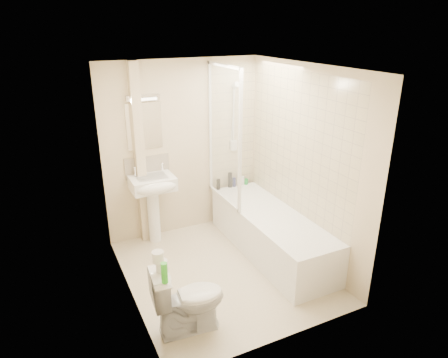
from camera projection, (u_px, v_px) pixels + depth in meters
name	position (u px, v px, depth m)	size (l,w,h in m)	color
floor	(223.00, 271.00, 4.85)	(2.50, 2.50, 0.00)	beige
wall_back	(183.00, 149.00, 5.46)	(2.20, 0.02, 2.40)	beige
wall_left	(123.00, 197.00, 3.96)	(0.02, 2.50, 2.40)	beige
wall_right	(304.00, 165.00, 4.86)	(0.02, 2.50, 2.40)	beige
ceiling	(223.00, 67.00, 3.97)	(2.20, 2.50, 0.02)	white
tile_back	(233.00, 127.00, 5.67)	(0.70, 0.01, 1.75)	beige
tile_right	(298.00, 144.00, 4.88)	(0.01, 2.10, 1.75)	beige
pipe_boxing	(140.00, 157.00, 5.16)	(0.12, 0.12, 2.40)	beige
splashback	(147.00, 167.00, 5.30)	(0.60, 0.01, 0.30)	beige
mirror	(144.00, 126.00, 5.10)	(0.46, 0.01, 0.60)	white
strip_light	(143.00, 97.00, 4.94)	(0.42, 0.07, 0.07)	silver
bathtub	(271.00, 232.00, 5.16)	(0.70, 2.10, 0.55)	white
shower_screen	(224.00, 136.00, 5.15)	(0.04, 0.92, 1.80)	white
shower_fixture	(234.00, 120.00, 5.59)	(0.10, 0.16, 0.99)	white
pedestal_sink	(153.00, 191.00, 5.21)	(0.56, 0.51, 1.08)	white
bottle_black_a	(218.00, 184.00, 5.79)	(0.05, 0.05, 0.15)	black
bottle_black_b	(230.00, 180.00, 5.85)	(0.06, 0.06, 0.22)	black
bottle_blue	(234.00, 182.00, 5.90)	(0.05, 0.05, 0.13)	navy
bottle_cream	(238.00, 179.00, 5.91)	(0.06, 0.06, 0.20)	beige
bottle_white_b	(243.00, 181.00, 5.95)	(0.06, 0.06, 0.13)	silver
bottle_green	(246.00, 182.00, 5.99)	(0.07, 0.07, 0.08)	green
toilet	(188.00, 299.00, 3.81)	(0.72, 0.46, 0.70)	white
toilet_roll_lower	(162.00, 266.00, 3.62)	(0.11, 0.11, 0.11)	white
toilet_roll_upper	(158.00, 257.00, 3.57)	(0.11, 0.11, 0.10)	white
green_bottle	(164.00, 273.00, 3.44)	(0.06, 0.06, 0.20)	green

